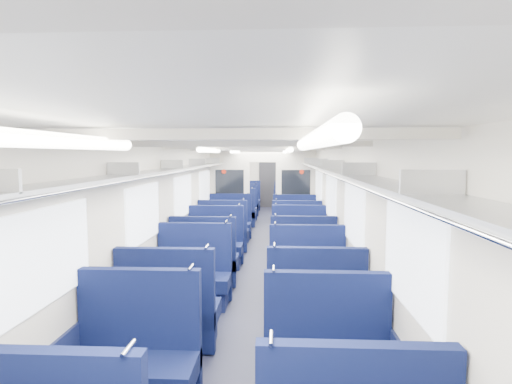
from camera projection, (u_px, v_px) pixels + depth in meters
floor at (258, 263)px, 8.42m from camera, size 2.80×18.00×0.01m
ceiling at (258, 147)px, 8.20m from camera, size 2.80×18.00×0.01m
wall_left at (189, 205)px, 8.38m from camera, size 0.02×18.00×2.35m
dado_left at (190, 245)px, 8.46m from camera, size 0.03×17.90×0.70m
wall_right at (328, 206)px, 8.24m from camera, size 0.02×18.00×2.35m
dado_right at (326, 247)px, 8.31m from camera, size 0.03×17.90×0.70m
wall_far at (268, 179)px, 17.26m from camera, size 2.80×0.02×2.35m
luggage_rack_left at (198, 166)px, 8.30m from camera, size 0.36×17.40×0.18m
luggage_rack_right at (319, 166)px, 8.17m from camera, size 0.36×17.40×0.18m
windows at (257, 196)px, 7.83m from camera, size 2.78×15.60×0.75m
ceiling_fittings at (257, 150)px, 7.95m from camera, size 2.70×16.06×0.11m
end_door at (268, 183)px, 17.22m from camera, size 0.75×0.06×2.00m
bulkhead at (263, 191)px, 10.94m from camera, size 2.80×0.10×2.35m
seat_6 at (136, 365)px, 3.58m from camera, size 1.10×0.61×1.22m
seat_7 at (328, 371)px, 3.49m from camera, size 1.10×0.61×1.22m
seat_8 at (169, 315)px, 4.70m from camera, size 1.10×0.61×1.22m
seat_9 at (315, 314)px, 4.72m from camera, size 1.10×0.61×1.22m
seat_10 at (193, 279)px, 6.04m from camera, size 1.10×0.61×1.22m
seat_11 at (308, 283)px, 5.87m from camera, size 1.10×0.61×1.22m
seat_12 at (205, 263)px, 6.96m from camera, size 1.10×0.61×1.22m
seat_13 at (303, 262)px, 7.02m from camera, size 1.10×0.61×1.22m
seat_14 at (215, 247)px, 8.12m from camera, size 1.10×0.61×1.22m
seat_15 at (299, 247)px, 8.20m from camera, size 1.10×0.61×1.22m
seat_16 at (224, 235)px, 9.39m from camera, size 1.10×0.61×1.22m
seat_17 at (297, 236)px, 9.31m from camera, size 1.10×0.61×1.22m
seat_18 at (230, 226)px, 10.60m from camera, size 1.10×0.61×1.22m
seat_19 at (295, 227)px, 10.36m from camera, size 1.10×0.61×1.22m
seat_20 at (237, 214)px, 12.60m from camera, size 1.10×0.61×1.22m
seat_21 at (292, 216)px, 12.36m from camera, size 1.10×0.61×1.22m
seat_22 at (240, 210)px, 13.61m from camera, size 1.10×0.61×1.22m
seat_23 at (291, 210)px, 13.65m from camera, size 1.10×0.61×1.22m
seat_24 at (243, 206)px, 14.79m from camera, size 1.10×0.61×1.22m
seat_25 at (290, 206)px, 14.71m from camera, size 1.10×0.61×1.22m
seat_26 at (246, 202)px, 15.95m from camera, size 1.10×0.61×1.22m
seat_27 at (289, 202)px, 15.82m from camera, size 1.10×0.61×1.22m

